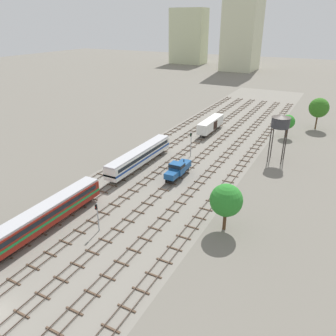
{
  "coord_description": "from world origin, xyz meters",
  "views": [
    {
      "loc": [
        29.14,
        -14.85,
        29.6
      ],
      "look_at": [
        0.0,
        41.02,
        1.5
      ],
      "focal_mm": 35.62,
      "sensor_mm": 36.0,
      "label": 1
    }
  ],
  "objects_px": {
    "passenger_coach_left_nearest": "(46,214)",
    "shunter_loco_centre_near": "(178,169)",
    "passenger_coach_left_mid": "(140,156)",
    "signal_post_nearest": "(191,141)",
    "freight_boxcar_centre_left_midfar": "(211,124)",
    "water_tower": "(281,122)",
    "signal_post_near": "(97,214)"
  },
  "relations": [
    {
      "from": "passenger_coach_left_mid",
      "to": "freight_boxcar_centre_left_midfar",
      "type": "bearing_deg",
      "value": 80.75
    },
    {
      "from": "freight_boxcar_centre_left_midfar",
      "to": "signal_post_near",
      "type": "xyz_separation_m",
      "value": [
        2.44,
        -53.93,
        0.62
      ]
    },
    {
      "from": "freight_boxcar_centre_left_midfar",
      "to": "passenger_coach_left_nearest",
      "type": "bearing_deg",
      "value": -94.91
    },
    {
      "from": "passenger_coach_left_nearest",
      "to": "shunter_loco_centre_near",
      "type": "distance_m",
      "value": 27.48
    },
    {
      "from": "passenger_coach_left_mid",
      "to": "water_tower",
      "type": "relative_size",
      "value": 2.05
    },
    {
      "from": "passenger_coach_left_nearest",
      "to": "passenger_coach_left_mid",
      "type": "bearing_deg",
      "value": 90.0
    },
    {
      "from": "water_tower",
      "to": "passenger_coach_left_mid",
      "type": "bearing_deg",
      "value": -146.16
    },
    {
      "from": "passenger_coach_left_nearest",
      "to": "shunter_loco_centre_near",
      "type": "height_order",
      "value": "passenger_coach_left_nearest"
    },
    {
      "from": "freight_boxcar_centre_left_midfar",
      "to": "signal_post_near",
      "type": "relative_size",
      "value": 2.92
    },
    {
      "from": "shunter_loco_centre_near",
      "to": "signal_post_nearest",
      "type": "distance_m",
      "value": 12.31
    },
    {
      "from": "passenger_coach_left_nearest",
      "to": "shunter_loco_centre_near",
      "type": "relative_size",
      "value": 2.6
    },
    {
      "from": "signal_post_nearest",
      "to": "passenger_coach_left_nearest",
      "type": "bearing_deg",
      "value": -101.06
    },
    {
      "from": "shunter_loco_centre_near",
      "to": "signal_post_nearest",
      "type": "xyz_separation_m",
      "value": [
        -2.45,
        11.95,
        1.7
      ]
    },
    {
      "from": "passenger_coach_left_mid",
      "to": "signal_post_near",
      "type": "bearing_deg",
      "value": -72.82
    },
    {
      "from": "signal_post_near",
      "to": "shunter_loco_centre_near",
      "type": "bearing_deg",
      "value": 83.78
    },
    {
      "from": "freight_boxcar_centre_left_midfar",
      "to": "signal_post_nearest",
      "type": "relative_size",
      "value": 2.38
    },
    {
      "from": "passenger_coach_left_mid",
      "to": "signal_post_near",
      "type": "xyz_separation_m",
      "value": [
        7.35,
        -23.78,
        0.46
      ]
    },
    {
      "from": "shunter_loco_centre_near",
      "to": "signal_post_near",
      "type": "relative_size",
      "value": 1.77
    },
    {
      "from": "water_tower",
      "to": "signal_post_nearest",
      "type": "xyz_separation_m",
      "value": [
        -18.38,
        -6.59,
        -5.41
      ]
    },
    {
      "from": "passenger_coach_left_mid",
      "to": "freight_boxcar_centre_left_midfar",
      "type": "distance_m",
      "value": 30.54
    },
    {
      "from": "signal_post_nearest",
      "to": "signal_post_near",
      "type": "relative_size",
      "value": 1.23
    },
    {
      "from": "passenger_coach_left_nearest",
      "to": "signal_post_near",
      "type": "height_order",
      "value": "signal_post_near"
    },
    {
      "from": "passenger_coach_left_nearest",
      "to": "passenger_coach_left_mid",
      "type": "xyz_separation_m",
      "value": [
        0.0,
        26.94,
        0.0
      ]
    },
    {
      "from": "passenger_coach_left_nearest",
      "to": "freight_boxcar_centre_left_midfar",
      "type": "xyz_separation_m",
      "value": [
        4.91,
        57.09,
        -0.16
      ]
    },
    {
      "from": "passenger_coach_left_nearest",
      "to": "signal_post_near",
      "type": "bearing_deg",
      "value": 23.28
    },
    {
      "from": "passenger_coach_left_mid",
      "to": "freight_boxcar_centre_left_midfar",
      "type": "xyz_separation_m",
      "value": [
        4.91,
        30.14,
        -0.16
      ]
    },
    {
      "from": "shunter_loco_centre_near",
      "to": "passenger_coach_left_mid",
      "type": "xyz_separation_m",
      "value": [
        -9.8,
        1.28,
        0.6
      ]
    },
    {
      "from": "shunter_loco_centre_near",
      "to": "signal_post_near",
      "type": "bearing_deg",
      "value": -96.22
    },
    {
      "from": "freight_boxcar_centre_left_midfar",
      "to": "signal_post_near",
      "type": "bearing_deg",
      "value": -87.4
    },
    {
      "from": "shunter_loco_centre_near",
      "to": "freight_boxcar_centre_left_midfar",
      "type": "distance_m",
      "value": 31.81
    },
    {
      "from": "freight_boxcar_centre_left_midfar",
      "to": "water_tower",
      "type": "relative_size",
      "value": 1.31
    },
    {
      "from": "passenger_coach_left_nearest",
      "to": "signal_post_nearest",
      "type": "distance_m",
      "value": 38.33
    }
  ]
}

